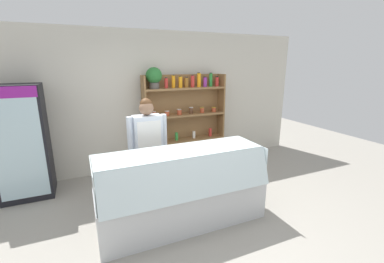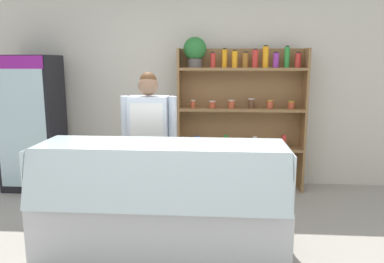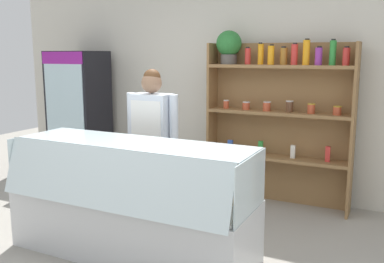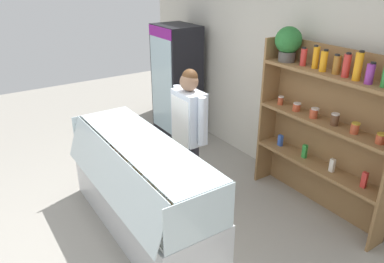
{
  "view_description": "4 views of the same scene",
  "coord_description": "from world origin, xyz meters",
  "px_view_note": "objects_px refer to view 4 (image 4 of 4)",
  "views": [
    {
      "loc": [
        -1.27,
        -2.76,
        2.09
      ],
      "look_at": [
        0.14,
        0.46,
        1.15
      ],
      "focal_mm": 24.0,
      "sensor_mm": 36.0,
      "label": 1
    },
    {
      "loc": [
        0.34,
        -3.01,
        1.71
      ],
      "look_at": [
        0.08,
        0.65,
        1.02
      ],
      "focal_mm": 35.0,
      "sensor_mm": 36.0,
      "label": 2
    },
    {
      "loc": [
        1.9,
        -2.85,
        1.75
      ],
      "look_at": [
        0.09,
        0.81,
        1.01
      ],
      "focal_mm": 40.0,
      "sensor_mm": 36.0,
      "label": 3
    },
    {
      "loc": [
        2.94,
        -1.31,
        2.64
      ],
      "look_at": [
        -0.09,
        0.7,
        1.02
      ],
      "focal_mm": 35.0,
      "sensor_mm": 36.0,
      "label": 4
    }
  ],
  "objects_px": {
    "shop_clerk": "(189,125)",
    "drinks_fridge": "(177,81)",
    "shelving_unit": "(321,112)",
    "deli_display_case": "(142,202)"
  },
  "relations": [
    {
      "from": "drinks_fridge",
      "to": "deli_display_case",
      "type": "bearing_deg",
      "value": -39.8
    },
    {
      "from": "drinks_fridge",
      "to": "shelving_unit",
      "type": "xyz_separation_m",
      "value": [
        2.7,
        0.19,
        0.28
      ]
    },
    {
      "from": "shelving_unit",
      "to": "shop_clerk",
      "type": "distance_m",
      "value": 1.47
    },
    {
      "from": "deli_display_case",
      "to": "shelving_unit",
      "type": "bearing_deg",
      "value": 69.23
    },
    {
      "from": "deli_display_case",
      "to": "shop_clerk",
      "type": "bearing_deg",
      "value": 107.64
    },
    {
      "from": "deli_display_case",
      "to": "shop_clerk",
      "type": "distance_m",
      "value": 1.01
    },
    {
      "from": "shop_clerk",
      "to": "drinks_fridge",
      "type": "bearing_deg",
      "value": 152.7
    },
    {
      "from": "drinks_fridge",
      "to": "shelving_unit",
      "type": "bearing_deg",
      "value": 4.07
    },
    {
      "from": "shelving_unit",
      "to": "deli_display_case",
      "type": "xyz_separation_m",
      "value": [
        -0.7,
        -1.86,
        -0.86
      ]
    },
    {
      "from": "drinks_fridge",
      "to": "shop_clerk",
      "type": "distance_m",
      "value": 1.98
    }
  ]
}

